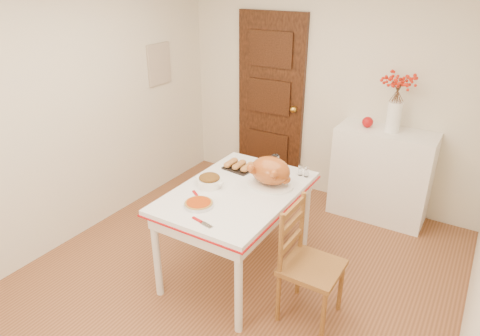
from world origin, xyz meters
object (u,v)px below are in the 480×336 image
Objects in this scene: kitchen_table at (237,232)px; chair_oak at (312,265)px; turkey_platter at (270,172)px; sideboard at (381,175)px; pumpkin_pie at (199,203)px.

kitchen_table is 1.43× the size of chair_oak.
turkey_platter reaches higher than chair_oak.
sideboard reaches higher than kitchen_table.
sideboard is at bearing 70.27° from turkey_platter.
chair_oak is at bearing -12.82° from kitchen_table.
kitchen_table is (-0.80, -1.61, -0.09)m from sideboard.
turkey_platter is (-0.57, 0.38, 0.47)m from chair_oak.
turkey_platter reaches higher than pumpkin_pie.
turkey_platter is at bearing 62.35° from pumpkin_pie.
pumpkin_pie is at bearing -106.31° from kitchen_table.
pumpkin_pie reaches higher than kitchen_table.
sideboard reaches higher than pumpkin_pie.
chair_oak is (-0.03, -1.78, -0.02)m from sideboard.
pumpkin_pie is (-0.31, -0.59, -0.10)m from turkey_platter.
chair_oak is at bearing 13.01° from pumpkin_pie.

